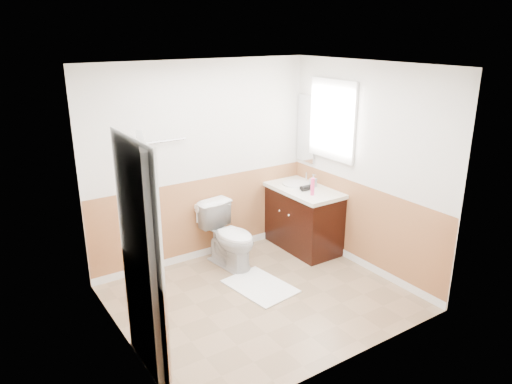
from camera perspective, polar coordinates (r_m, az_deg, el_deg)
floor at (r=5.48m, az=0.59°, el=-12.38°), size 3.00×3.00×0.00m
ceiling at (r=4.70m, az=0.69°, el=14.72°), size 3.00×3.00×0.00m
wall_back at (r=6.02m, az=-6.35°, el=3.41°), size 3.00×0.00×3.00m
wall_front at (r=4.01m, az=11.18°, el=-4.83°), size 3.00×0.00×3.00m
wall_left at (r=4.34m, az=-16.02°, el=-3.40°), size 0.00×3.00×3.00m
wall_right at (r=5.89m, az=12.82°, el=2.70°), size 0.00×3.00×3.00m
wainscot_back at (r=6.25m, az=-6.05°, el=-3.26°), size 3.00×0.00×3.00m
wainscot_front at (r=4.37m, az=10.43°, el=-13.84°), size 3.00×0.00×3.00m
wainscot_left at (r=4.66m, az=-15.04°, el=-11.94°), size 0.00×2.60×2.60m
wainscot_right at (r=6.12m, az=12.24°, el=-4.08°), size 0.00×2.60×2.60m
toilet at (r=6.00m, az=-3.13°, el=-5.20°), size 0.55×0.83×0.79m
bath_mat at (r=5.67m, az=0.48°, el=-11.09°), size 0.65×0.87×0.02m
vanity_cabinet at (r=6.53m, az=5.44°, el=-3.19°), size 0.55×1.10×0.80m
vanity_knob_left at (r=6.23m, az=3.90°, el=-2.77°), size 0.03×0.03×0.03m
vanity_knob_right at (r=6.38m, az=2.81°, el=-2.22°), size 0.03×0.03×0.03m
countertop at (r=6.38m, az=5.48°, el=0.34°), size 0.60×1.15×0.05m
sink_basin at (r=6.49m, az=4.73°, el=1.00°), size 0.36×0.36×0.02m
faucet at (r=6.58m, az=5.98°, el=1.76°), size 0.02×0.02×0.14m
lotion_bottle at (r=6.06m, az=6.70°, el=0.63°), size 0.05×0.05×0.22m
soap_dispenser at (r=6.38m, az=6.77°, el=1.34°), size 0.10×0.10×0.17m
hair_dryer_body at (r=6.24m, az=5.94°, el=0.49°), size 0.14×0.07×0.07m
hair_dryer_handle at (r=6.29m, az=5.29°, el=0.36°), size 0.03×0.03×0.07m
mirror_panel at (r=6.58m, az=5.94°, el=7.43°), size 0.02×0.35×0.90m
window_frame at (r=6.16m, az=9.00°, el=8.42°), size 0.04×0.80×1.00m
window_glass at (r=6.17m, az=9.12°, el=8.43°), size 0.01×0.70×0.90m
door at (r=4.07m, az=-12.36°, el=-8.16°), size 0.29×0.78×2.04m
door_frame at (r=4.04m, az=-13.38°, el=-8.27°), size 0.02×0.92×2.10m
door_knob at (r=4.39m, az=-13.18°, el=-7.12°), size 0.06×0.06×0.06m
towel_bar at (r=5.67m, az=-11.19°, el=5.85°), size 0.62×0.02×0.02m
tp_holder_bar at (r=6.08m, az=-6.69°, el=-1.88°), size 0.14×0.02×0.02m
tp_roll at (r=6.08m, az=-6.69°, el=-1.88°), size 0.10×0.11×0.11m
tp_sheet at (r=6.12m, az=-6.65°, el=-2.85°), size 0.10×0.01×0.16m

